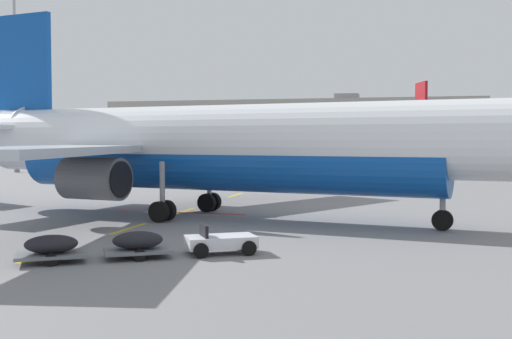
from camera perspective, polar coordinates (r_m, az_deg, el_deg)
The scene contains 6 objects.
apron_paint_markings at distance 51.97m, azimuth -0.97°, elevation -2.04°, with size 8.00×93.98×0.01m.
airliner_foreground at distance 35.03m, azimuth -4.20°, elevation 2.11°, with size 34.72×34.10×12.20m.
airliner_mid_left at distance 110.25m, azimuth 12.29°, elevation 2.57°, with size 34.44×35.56×12.74m.
baggage_train at distance 23.61m, azimuth -10.49°, elevation -6.58°, with size 8.13×5.66×1.14m.
apron_light_mast_near at distance 89.73m, azimuth -20.88°, elevation 11.38°, with size 1.80×1.80×29.70m.
terminal_satellite at distance 166.10m, azimuth 3.22°, elevation 3.71°, with size 95.72×18.66×15.90m.
Camera 1 is at (31.35, -13.03, 4.33)m, focal length 44.50 mm.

